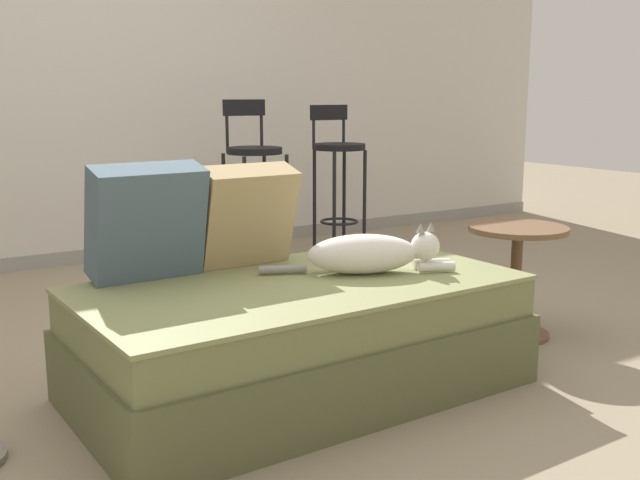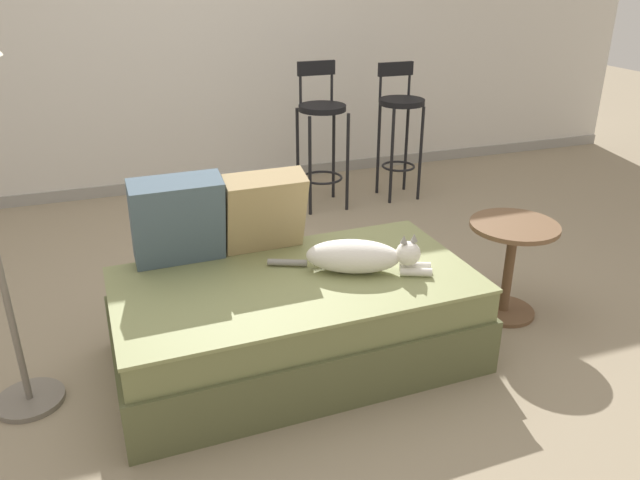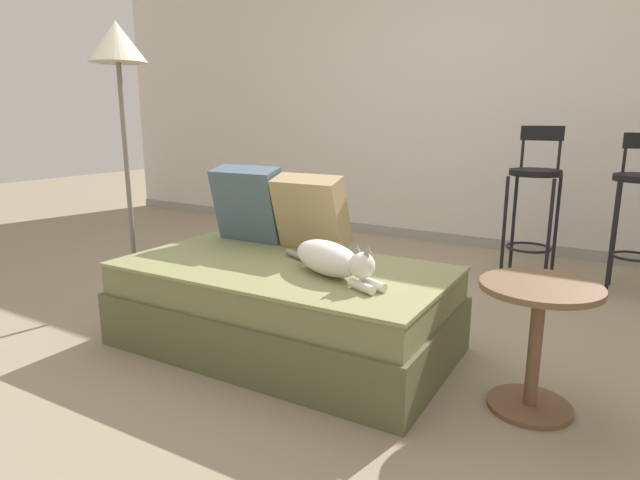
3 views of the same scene
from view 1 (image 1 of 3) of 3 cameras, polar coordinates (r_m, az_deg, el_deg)
name	(u,v)px [view 1 (image 1 of 3)]	position (r m, az deg, el deg)	size (l,w,h in m)	color
ground_plane	(251,359)	(3.17, -5.28, -9.02)	(16.00, 16.00, 0.00)	gray
wall_back_panel	(84,59)	(5.09, -17.58, 12.99)	(8.00, 0.10, 2.60)	silver
wall_baseboard_trim	(97,255)	(5.14, -16.60, -1.07)	(8.00, 0.02, 0.09)	gray
couch	(300,336)	(2.77, -1.52, -7.30)	(1.63, 0.91, 0.42)	brown
throw_pillow_corner	(147,222)	(2.76, -13.08, 1.37)	(0.41, 0.24, 0.43)	#4C6070
throw_pillow_middle	(245,215)	(2.93, -5.73, 1.90)	(0.38, 0.25, 0.40)	tan
cat	(371,253)	(2.82, 3.89, -1.03)	(0.69, 0.38, 0.19)	white
bar_stool_near_window	(254,173)	(4.66, -5.07, 5.09)	(0.34, 0.34, 1.05)	black
bar_stool_by_doorway	(338,165)	(4.98, 1.39, 5.74)	(0.34, 0.34, 1.01)	black
side_table	(516,265)	(3.47, 14.73, -1.85)	(0.44, 0.44, 0.51)	brown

